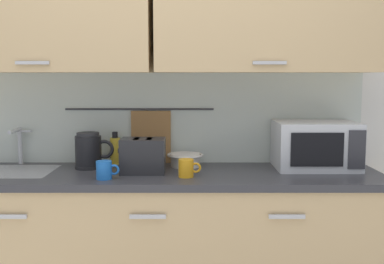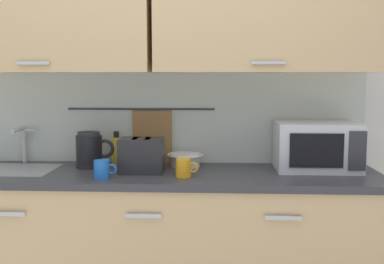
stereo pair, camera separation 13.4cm
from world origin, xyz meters
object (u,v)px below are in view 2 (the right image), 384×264
(microwave, at_px, (316,146))
(dish_soap_bottle, at_px, (117,149))
(toaster, at_px, (142,155))
(mug_by_kettle, at_px, (184,168))
(mixing_bowl, at_px, (185,159))
(mug_near_sink, at_px, (102,169))
(electric_kettle, at_px, (90,150))

(microwave, bearing_deg, dish_soap_bottle, 173.69)
(microwave, xyz_separation_m, toaster, (-0.98, -0.13, -0.04))
(microwave, bearing_deg, mug_by_kettle, -162.08)
(dish_soap_bottle, relative_size, mixing_bowl, 0.92)
(microwave, relative_size, mixing_bowl, 2.15)
(mug_near_sink, xyz_separation_m, toaster, (0.18, 0.16, 0.05))
(mug_by_kettle, bearing_deg, toaster, 155.75)
(mug_near_sink, height_order, mug_by_kettle, same)
(microwave, xyz_separation_m, mug_by_kettle, (-0.74, -0.24, -0.09))
(mug_near_sink, xyz_separation_m, mixing_bowl, (0.41, 0.34, -0.00))
(mug_near_sink, bearing_deg, mixing_bowl, 39.57)
(microwave, relative_size, toaster, 1.80)
(electric_kettle, distance_m, toaster, 0.35)
(electric_kettle, bearing_deg, microwave, 0.05)
(mixing_bowl, bearing_deg, microwave, -3.67)
(microwave, height_order, toaster, microwave)
(microwave, xyz_separation_m, dish_soap_bottle, (-1.17, 0.13, -0.05))
(toaster, bearing_deg, microwave, 7.59)
(mug_by_kettle, bearing_deg, dish_soap_bottle, 139.75)
(dish_soap_bottle, bearing_deg, mug_by_kettle, -40.25)
(mug_near_sink, height_order, mixing_bowl, mug_near_sink)
(microwave, relative_size, electric_kettle, 2.03)
(microwave, bearing_deg, mixing_bowl, 176.33)
(dish_soap_bottle, bearing_deg, microwave, -6.31)
(electric_kettle, relative_size, mug_by_kettle, 1.89)
(dish_soap_bottle, height_order, mug_by_kettle, dish_soap_bottle)
(toaster, bearing_deg, electric_kettle, 158.18)
(microwave, xyz_separation_m, mug_near_sink, (-1.16, -0.29, -0.09))
(electric_kettle, height_order, mug_by_kettle, electric_kettle)
(dish_soap_bottle, relative_size, toaster, 0.77)
(mug_near_sink, xyz_separation_m, mug_by_kettle, (0.42, 0.05, 0.00))
(electric_kettle, xyz_separation_m, toaster, (0.32, -0.13, -0.01))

